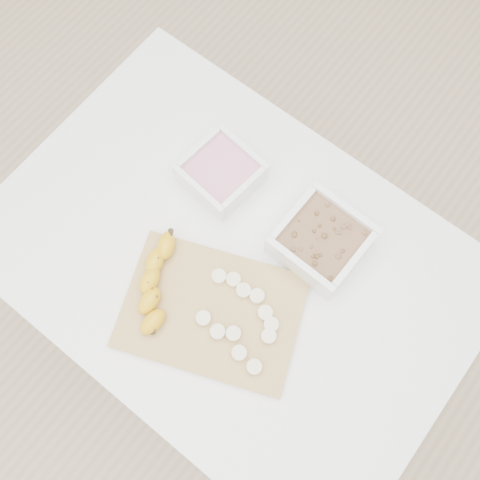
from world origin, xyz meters
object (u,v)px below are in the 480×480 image
Objects in this scene: bowl_yogurt at (221,173)px; bowl_granola at (321,240)px; banana at (156,285)px; table at (232,272)px; cutting_board at (212,311)px.

bowl_granola is at bearing 1.26° from bowl_yogurt.
table is at bearing 40.79° from banana.
table is 4.89× the size of banana.
banana is (0.05, -0.27, -0.00)m from bowl_yogurt.
bowl_granola reaches higher than cutting_board.
banana is at bearing -119.78° from table.
banana is at bearing -79.73° from bowl_yogurt.
bowl_granola is (0.13, 0.14, 0.14)m from table.
bowl_yogurt is at bearing 134.63° from table.
table is 6.31× the size of bowl_yogurt.
banana reaches higher than cutting_board.
bowl_granola is at bearing 33.79° from banana.
bowl_granola reaches higher than table.
banana is (-0.08, -0.14, 0.13)m from table.
banana is at bearing -126.79° from bowl_granola.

